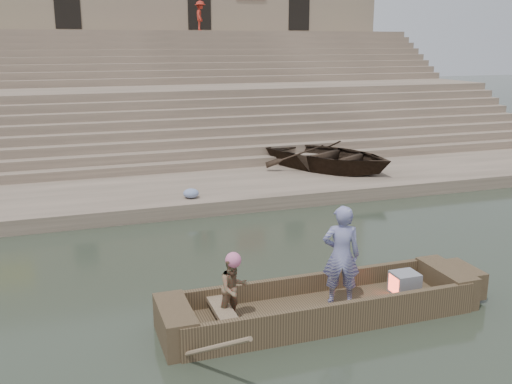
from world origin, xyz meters
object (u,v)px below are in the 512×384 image
standing_man (341,255)px  main_rowboat (321,312)px  rowing_man (234,289)px  beached_rowboat (330,156)px  pedestrian (200,16)px  television (404,283)px

standing_man → main_rowboat: bearing=25.4°
rowing_man → beached_rowboat: size_ratio=0.24×
beached_rowboat → main_rowboat: bearing=-148.4°
rowing_man → pedestrian: pedestrian is taller
main_rowboat → standing_man: (0.36, 0.03, 1.00)m
main_rowboat → pedestrian: pedestrian is taller
pedestrian → beached_rowboat: bearing=-157.1°
standing_man → beached_rowboat: size_ratio=0.39×
main_rowboat → rowing_man: size_ratio=4.52×
television → beached_rowboat: bearing=72.2°
standing_man → television: standing_man is taller
standing_man → pedestrian: (3.03, 22.43, 4.85)m
rowing_man → television: rowing_man is taller
standing_man → pedestrian: 23.15m
main_rowboat → beached_rowboat: bearing=63.4°
rowing_man → main_rowboat: bearing=-13.2°
main_rowboat → standing_man: 1.06m
standing_man → television: 1.45m
beached_rowboat → rowing_man: bearing=-155.8°
television → pedestrian: size_ratio=0.30×
standing_man → pedestrian: bearing=-77.0°
beached_rowboat → pedestrian: pedestrian is taller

